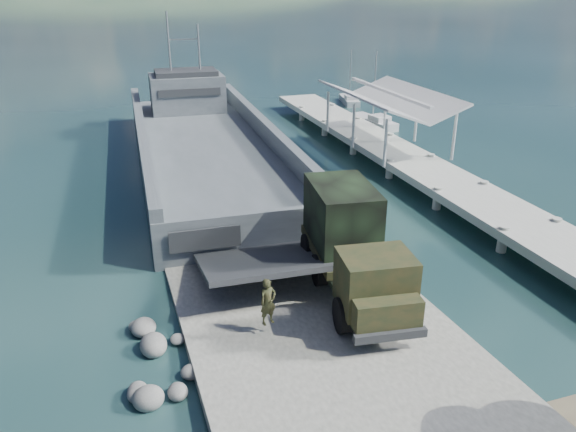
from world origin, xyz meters
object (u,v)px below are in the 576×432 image
Objects in this scene: landing_craft at (206,153)px; military_truck at (351,244)px; sailboat_far at (349,101)px; sailboat_near at (374,122)px; pier at (392,143)px; soldier at (268,311)px.

landing_craft is 20.55m from military_truck.
military_truck is at bearing -101.66° from sailboat_far.
pier is at bearing -119.21° from sailboat_near.
sailboat_far is (6.10, 21.11, -1.28)m from pier.
pier is 11.62m from sailboat_near.
pier is 19.56m from military_truck.
landing_craft is at bearing 69.17° from soldier.
soldier is at bearing -92.40° from landing_craft.
landing_craft reaches higher than military_truck.
sailboat_far is at bearing 44.25° from landing_craft.
pier is 23.76m from soldier.
pier is 22.01m from sailboat_far.
landing_craft is (-13.04, 4.00, -0.69)m from pier.
landing_craft is at bearing 103.92° from military_truck.
landing_craft is 4.15× the size of military_truck.
sailboat_near is at bearing 69.06° from military_truck.
pier reaches higher than military_truck.
pier is at bearing 64.16° from military_truck.
military_truck is (-10.70, -16.36, 0.93)m from pier.
landing_craft reaches higher than soldier.
military_truck is at bearing 10.35° from soldier.
sailboat_near is (3.95, 10.86, -1.23)m from pier.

